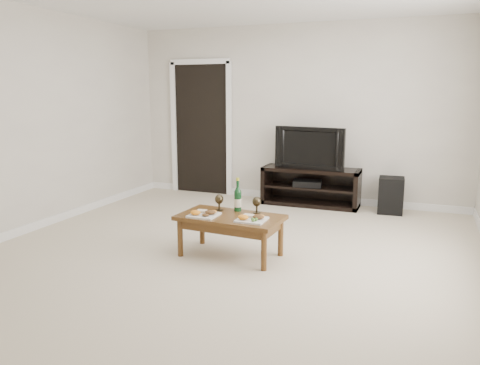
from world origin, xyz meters
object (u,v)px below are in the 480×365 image
coffee_table (230,236)px  media_console (311,187)px  television (312,147)px  subwoofer (391,195)px

coffee_table → media_console: bearing=83.5°
television → coffee_table: 2.50m
media_console → subwoofer: media_console is taller
subwoofer → coffee_table: bearing=-123.6°
subwoofer → coffee_table: size_ratio=0.48×
subwoofer → coffee_table: (-1.39, -2.37, -0.04)m
media_console → television: television is taller
coffee_table → television: bearing=83.5°
media_console → subwoofer: 1.12m
media_console → subwoofer: bearing=-2.0°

